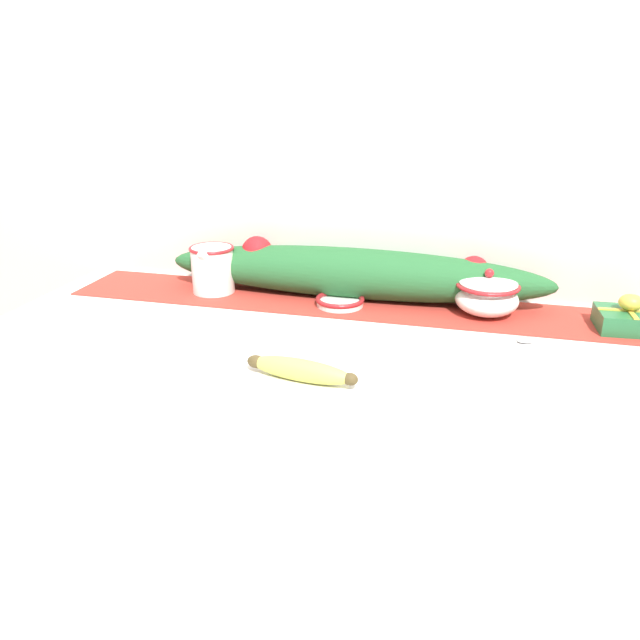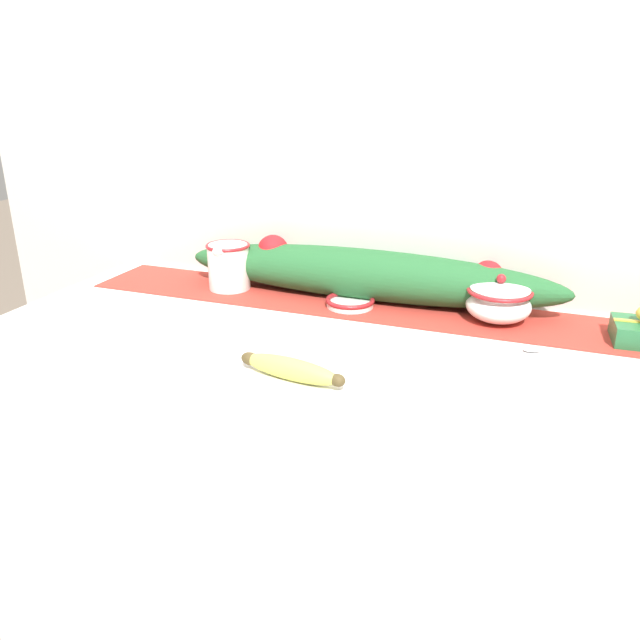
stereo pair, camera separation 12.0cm
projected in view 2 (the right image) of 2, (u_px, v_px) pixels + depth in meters
The scene contains 9 objects.
countertop at pixel (329, 522), 1.41m from camera, with size 1.44×0.63×0.91m, color silver.
back_wall at pixel (380, 169), 1.43m from camera, with size 2.24×0.04×2.40m, color silver.
table_runner at pixel (360, 305), 1.42m from camera, with size 1.32×0.20×0.00m, color #B23328.
cream_pitcher at pixel (229, 265), 1.51m from camera, with size 0.11×0.13×0.11m.
sugar_bowl at pixel (499, 301), 1.31m from camera, with size 0.14×0.14×0.10m.
small_dish at pixel (350, 302), 1.40m from camera, with size 0.11×0.11×0.02m.
banana at pixel (291, 369), 1.06m from camera, with size 0.21×0.07×0.04m.
spoon at pixel (526, 349), 1.18m from camera, with size 0.16×0.08×0.01m.
poinsettia_garland at pixel (366, 274), 1.44m from camera, with size 0.91×0.13×0.13m.
Camera 2 is at (0.38, -1.09, 1.39)m, focal length 35.00 mm.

